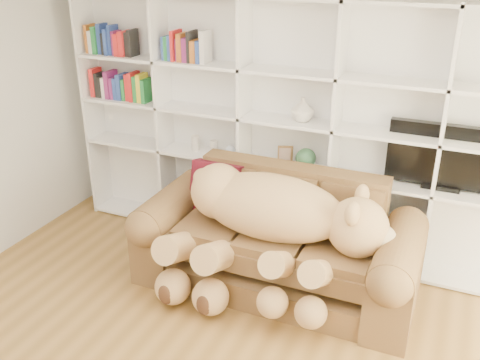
% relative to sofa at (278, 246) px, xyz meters
% --- Properties ---
extents(wall_back, '(5.00, 0.02, 2.70)m').
position_rel_sofa_xyz_m(wall_back, '(-0.16, 0.86, 0.97)').
color(wall_back, silver).
rests_on(wall_back, floor).
extents(bookshelf, '(4.43, 0.35, 2.40)m').
position_rel_sofa_xyz_m(bookshelf, '(-0.40, 0.72, 0.93)').
color(bookshelf, white).
rests_on(bookshelf, floor).
extents(sofa, '(2.37, 1.02, 1.00)m').
position_rel_sofa_xyz_m(sofa, '(0.00, 0.00, 0.00)').
color(sofa, brown).
rests_on(sofa, floor).
extents(teddy_bear, '(1.84, 0.99, 1.06)m').
position_rel_sofa_xyz_m(teddy_bear, '(-0.02, -0.20, 0.32)').
color(teddy_bear, tan).
rests_on(teddy_bear, sofa).
extents(throw_pillow, '(0.47, 0.27, 0.49)m').
position_rel_sofa_xyz_m(throw_pillow, '(-0.66, 0.17, 0.37)').
color(throw_pillow, '#510E19').
rests_on(throw_pillow, sofa).
extents(tv, '(0.95, 0.18, 0.56)m').
position_rel_sofa_xyz_m(tv, '(1.21, 0.71, 0.76)').
color(tv, black).
rests_on(tv, bookshelf).
extents(picture_frame, '(0.14, 0.08, 0.18)m').
position_rel_sofa_xyz_m(picture_frame, '(-0.18, 0.66, 0.59)').
color(picture_frame, brown).
rests_on(picture_frame, bookshelf).
extents(green_vase, '(0.19, 0.19, 0.19)m').
position_rel_sofa_xyz_m(green_vase, '(0.02, 0.66, 0.58)').
color(green_vase, '#2E5A39').
rests_on(green_vase, bookshelf).
extents(figurine_tall, '(0.10, 0.10, 0.16)m').
position_rel_sofa_xyz_m(figurine_tall, '(-1.14, 0.66, 0.57)').
color(figurine_tall, silver).
rests_on(figurine_tall, bookshelf).
extents(figurine_short, '(0.08, 0.08, 0.13)m').
position_rel_sofa_xyz_m(figurine_short, '(-0.93, 0.66, 0.55)').
color(figurine_short, silver).
rests_on(figurine_short, bookshelf).
extents(snow_globe, '(0.10, 0.10, 0.10)m').
position_rel_sofa_xyz_m(snow_globe, '(-0.75, 0.66, 0.54)').
color(snow_globe, white).
rests_on(snow_globe, bookshelf).
extents(shelf_vase, '(0.26, 0.26, 0.22)m').
position_rel_sofa_xyz_m(shelf_vase, '(-0.03, 0.66, 1.05)').
color(shelf_vase, beige).
rests_on(shelf_vase, bookshelf).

